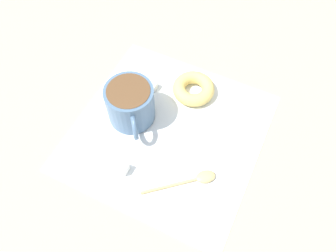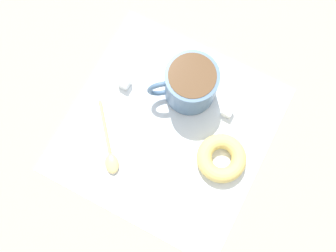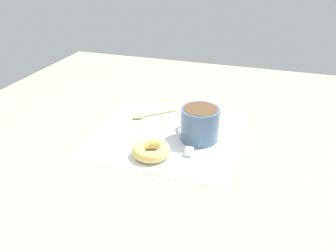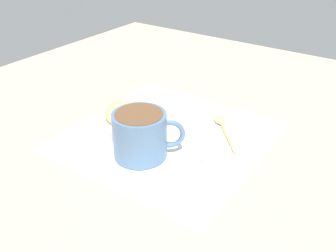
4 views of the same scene
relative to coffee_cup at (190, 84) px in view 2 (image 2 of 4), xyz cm
name	(u,v)px [view 2 (image 2 of 4)]	position (x,y,z in cm)	size (l,w,h in cm)	color
ground_plane	(157,140)	(-10.64, 0.92, -5.52)	(120.00, 120.00, 2.00)	tan
napkin	(168,129)	(-8.04, 0.06, -4.37)	(35.19, 35.19, 0.30)	white
coffee_cup	(190,84)	(0.00, 0.00, 0.00)	(9.80, 11.08, 8.14)	slate
donut	(221,158)	(-8.59, -10.79, -2.89)	(8.71, 8.71, 2.65)	#E5C66B
spoon	(110,153)	(-16.89, 7.03, -3.82)	(11.35, 10.13, 0.90)	#D8B772
sugar_cube	(124,83)	(-4.44, 11.10, -3.30)	(1.83, 1.83, 1.83)	white
sugar_cube_extra	(227,112)	(-0.44, -8.04, -3.38)	(1.68, 1.68, 1.68)	white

